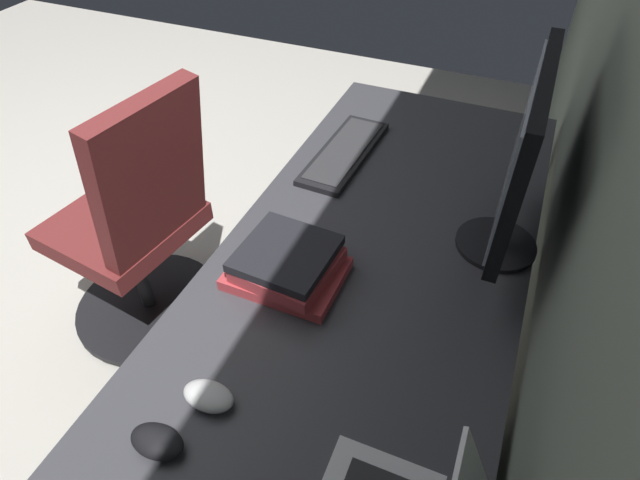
{
  "coord_description": "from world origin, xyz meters",
  "views": [
    {
      "loc": [
        1.08,
        1.9,
        1.64
      ],
      "look_at": [
        0.39,
        1.61,
        0.95
      ],
      "focal_mm": 29.4,
      "sensor_mm": 36.0,
      "label": 1
    }
  ],
  "objects_px": {
    "mouse_spare": "(157,441)",
    "office_chair": "(139,234)",
    "monitor_primary": "(521,158)",
    "keyboard_main": "(344,152)",
    "mouse_main": "(208,396)",
    "book_stack_near": "(287,265)"
  },
  "relations": [
    {
      "from": "keyboard_main",
      "to": "office_chair",
      "type": "xyz_separation_m",
      "value": [
        0.32,
        -0.61,
        -0.28
      ]
    },
    {
      "from": "monitor_primary",
      "to": "office_chair",
      "type": "relative_size",
      "value": 0.51
    },
    {
      "from": "monitor_primary",
      "to": "mouse_spare",
      "type": "xyz_separation_m",
      "value": [
        0.77,
        -0.47,
        -0.25
      ]
    },
    {
      "from": "keyboard_main",
      "to": "office_chair",
      "type": "height_order",
      "value": "office_chair"
    },
    {
      "from": "mouse_main",
      "to": "book_stack_near",
      "type": "distance_m",
      "value": 0.35
    },
    {
      "from": "mouse_spare",
      "to": "office_chair",
      "type": "bearing_deg",
      "value": -137.05
    },
    {
      "from": "mouse_main",
      "to": "office_chair",
      "type": "relative_size",
      "value": 0.11
    },
    {
      "from": "keyboard_main",
      "to": "book_stack_near",
      "type": "relative_size",
      "value": 1.62
    },
    {
      "from": "keyboard_main",
      "to": "book_stack_near",
      "type": "distance_m",
      "value": 0.55
    },
    {
      "from": "mouse_spare",
      "to": "keyboard_main",
      "type": "bearing_deg",
      "value": -178.49
    },
    {
      "from": "mouse_main",
      "to": "office_chair",
      "type": "height_order",
      "value": "office_chair"
    },
    {
      "from": "mouse_main",
      "to": "mouse_spare",
      "type": "xyz_separation_m",
      "value": [
        0.11,
        -0.04,
        0.0
      ]
    },
    {
      "from": "keyboard_main",
      "to": "mouse_spare",
      "type": "relative_size",
      "value": 4.09
    },
    {
      "from": "mouse_main",
      "to": "book_stack_near",
      "type": "xyz_separation_m",
      "value": [
        -0.35,
        -0.0,
        0.02
      ]
    },
    {
      "from": "mouse_main",
      "to": "mouse_spare",
      "type": "bearing_deg",
      "value": -17.79
    },
    {
      "from": "mouse_spare",
      "to": "monitor_primary",
      "type": "bearing_deg",
      "value": 148.56
    },
    {
      "from": "keyboard_main",
      "to": "office_chair",
      "type": "relative_size",
      "value": 0.44
    },
    {
      "from": "mouse_spare",
      "to": "book_stack_near",
      "type": "relative_size",
      "value": 0.4
    },
    {
      "from": "monitor_primary",
      "to": "office_chair",
      "type": "xyz_separation_m",
      "value": [
        0.08,
        -1.11,
        -0.54
      ]
    },
    {
      "from": "mouse_spare",
      "to": "office_chair",
      "type": "height_order",
      "value": "office_chair"
    },
    {
      "from": "mouse_spare",
      "to": "office_chair",
      "type": "xyz_separation_m",
      "value": [
        -0.68,
        -0.64,
        -0.29
      ]
    },
    {
      "from": "monitor_primary",
      "to": "office_chair",
      "type": "distance_m",
      "value": 1.23
    }
  ]
}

